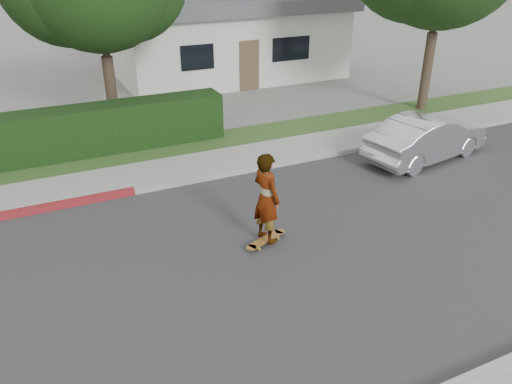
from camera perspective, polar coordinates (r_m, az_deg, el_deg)
ground at (r=9.50m, az=-14.14°, el=-11.52°), size 120.00×120.00×0.00m
road at (r=9.50m, az=-14.14°, el=-11.49°), size 60.00×8.00×0.01m
curb_far at (r=12.95m, az=-18.04°, el=-0.74°), size 60.00×0.20×0.15m
sidewalk_far at (r=13.77m, az=-18.60°, el=0.77°), size 60.00×1.60×0.12m
planting_strip at (r=15.24m, az=-19.46°, el=3.11°), size 60.00×1.60×0.10m
house at (r=25.43m, az=-4.29°, el=18.30°), size 10.60×8.60×4.30m
skateboard at (r=10.63m, az=1.15°, el=-5.45°), size 1.12×0.60×0.10m
skateboarder at (r=10.14m, az=1.20°, el=-0.70°), size 0.62×0.80×1.95m
car_silver at (r=15.39m, az=18.90°, el=5.88°), size 4.21×2.09×1.33m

